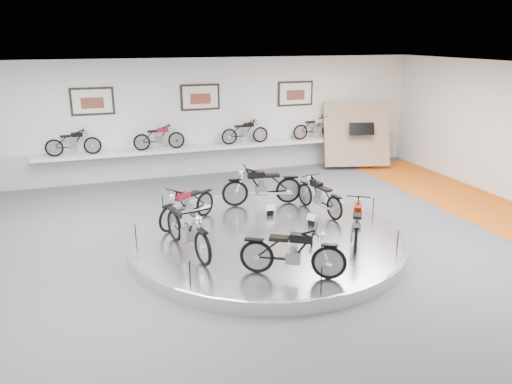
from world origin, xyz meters
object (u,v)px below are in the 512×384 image
object	(u,v)px
bike_b	(262,185)
bike_c	(187,205)
bike_e	(292,251)
bike_f	(357,221)
display_platform	(266,239)
shelf	(204,148)
bike_a	(319,195)
bike_d	(188,228)

from	to	relation	value
bike_b	bike_c	bearing A→B (deg)	27.22
bike_e	bike_f	world-z (taller)	bike_e
bike_c	bike_b	bearing A→B (deg)	162.62
display_platform	shelf	size ratio (longest dim) A/B	0.58
bike_a	bike_f	size ratio (longest dim) A/B	0.99
display_platform	bike_b	distance (m)	2.18
display_platform	bike_b	bearing A→B (deg)	73.47
bike_b	bike_e	xyz separation A→B (m)	(-0.85, -4.17, -0.04)
bike_c	bike_e	world-z (taller)	bike_e
bike_c	bike_e	bearing A→B (deg)	74.52
bike_d	bike_f	bearing A→B (deg)	67.51
shelf	bike_a	xyz separation A→B (m)	(1.78, -5.49, -0.23)
shelf	bike_c	bearing A→B (deg)	-107.14
display_platform	bike_b	world-z (taller)	bike_b
bike_c	bike_f	distance (m)	4.05
bike_f	bike_d	bearing A→B (deg)	111.33
display_platform	bike_f	size ratio (longest dim) A/B	3.99
bike_a	bike_c	size ratio (longest dim) A/B	0.97
bike_d	bike_c	bearing A→B (deg)	156.13
bike_e	bike_d	bearing A→B (deg)	163.87
bike_b	bike_e	world-z (taller)	bike_b
display_platform	shelf	bearing A→B (deg)	90.00
shelf	bike_f	bearing A→B (deg)	-76.96
bike_d	bike_e	size ratio (longest dim) A/B	1.06
bike_b	bike_f	xyz separation A→B (m)	(1.15, -3.07, -0.07)
bike_a	bike_c	bearing A→B (deg)	74.06
bike_e	shelf	bearing A→B (deg)	118.03
display_platform	bike_e	world-z (taller)	bike_e
bike_e	bike_b	bearing A→B (deg)	108.22
bike_c	bike_d	xyz separation A→B (m)	(-0.32, -1.67, 0.06)
shelf	bike_b	size ratio (longest dim) A/B	5.93
bike_b	bike_e	distance (m)	4.25
bike_d	bike_f	size ratio (longest dim) A/B	1.14
display_platform	bike_c	bearing A→B (deg)	143.30
bike_c	bike_f	bearing A→B (deg)	108.55
bike_e	bike_f	distance (m)	2.28
bike_c	bike_d	bearing A→B (deg)	41.97
bike_b	bike_d	world-z (taller)	bike_b
bike_b	bike_f	world-z (taller)	bike_b
bike_c	bike_e	size ratio (longest dim) A/B	0.95
bike_b	bike_e	size ratio (longest dim) A/B	1.07
bike_a	bike_f	distance (m)	2.00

